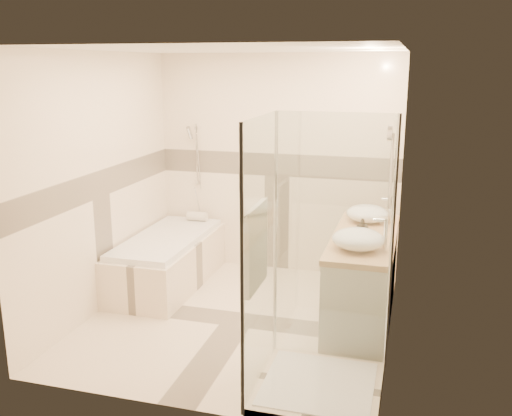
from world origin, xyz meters
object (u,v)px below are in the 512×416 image
(bathtub, at_px, (168,258))
(amenity_bottle_b, at_px, (362,228))
(amenity_bottle_a, at_px, (361,230))
(vanity, at_px, (362,278))
(vessel_sink_near, at_px, (367,214))
(vessel_sink_far, at_px, (358,239))
(shower_enclosure, at_px, (306,325))

(bathtub, xyz_separation_m, amenity_bottle_b, (2.13, -0.40, 0.63))
(amenity_bottle_a, bearing_deg, vanity, 81.85)
(bathtub, bearing_deg, amenity_bottle_b, -10.61)
(bathtub, bearing_deg, amenity_bottle_a, -12.94)
(vanity, bearing_deg, bathtub, 170.75)
(amenity_bottle_a, height_order, amenity_bottle_b, amenity_bottle_a)
(vanity, xyz_separation_m, amenity_bottle_b, (-0.02, -0.05, 0.51))
(vessel_sink_near, height_order, amenity_bottle_b, amenity_bottle_b)
(vessel_sink_near, xyz_separation_m, vessel_sink_far, (0.00, -0.90, 0.00))
(bathtub, distance_m, amenity_bottle_a, 2.27)
(vanity, distance_m, amenity_bottle_a, 0.53)
(vessel_sink_far, bearing_deg, shower_enclosure, -107.88)
(bathtub, height_order, vanity, vanity)
(amenity_bottle_b, bearing_deg, amenity_bottle_a, -90.00)
(bathtub, bearing_deg, vessel_sink_far, -20.00)
(vessel_sink_near, distance_m, amenity_bottle_b, 0.53)
(vessel_sink_far, bearing_deg, vessel_sink_near, 90.00)
(vanity, xyz_separation_m, vessel_sink_near, (-0.02, 0.48, 0.51))
(bathtub, distance_m, vanity, 2.18)
(bathtub, xyz_separation_m, vessel_sink_far, (2.13, -0.78, 0.63))
(bathtub, xyz_separation_m, vanity, (2.15, -0.35, 0.12))
(shower_enclosure, xyz_separation_m, amenity_bottle_b, (0.27, 1.22, 0.43))
(vessel_sink_far, height_order, amenity_bottle_b, vessel_sink_far)
(bathtub, height_order, vessel_sink_far, vessel_sink_far)
(vessel_sink_near, relative_size, vessel_sink_far, 0.95)
(bathtub, relative_size, shower_enclosure, 0.83)
(vessel_sink_near, relative_size, amenity_bottle_b, 2.48)
(shower_enclosure, bearing_deg, amenity_bottle_b, 77.42)
(shower_enclosure, bearing_deg, bathtub, 138.90)
(vessel_sink_near, xyz_separation_m, amenity_bottle_a, (0.00, -0.62, 0.00))
(vanity, bearing_deg, amenity_bottle_b, -112.23)
(amenity_bottle_b, bearing_deg, vessel_sink_near, 90.00)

